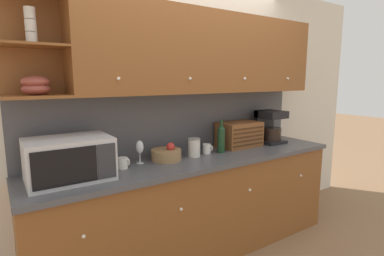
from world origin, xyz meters
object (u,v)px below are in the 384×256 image
object	(u,v)px
microwave	(69,159)
mug	(207,149)
coffee_maker	(269,127)
wine_bottle	(221,138)
bread_box	(239,134)
mug_blue_second	(123,163)
storage_canister	(194,147)
fruit_basket	(166,154)
wine_glass	(140,148)

from	to	relation	value
microwave	mug	size ratio (longest dim) A/B	6.00
coffee_maker	mug	bearing A→B (deg)	-178.27
wine_bottle	microwave	bearing A→B (deg)	-178.76
bread_box	coffee_maker	bearing A→B (deg)	-3.99
mug_blue_second	coffee_maker	size ratio (longest dim) A/B	0.27
mug	bread_box	world-z (taller)	bread_box
mug_blue_second	storage_canister	distance (m)	0.67
microwave	wine_bottle	xyz separation A→B (m)	(1.37, 0.03, -0.01)
bread_box	fruit_basket	bearing A→B (deg)	-177.03
wine_bottle	bread_box	distance (m)	0.33
mug	bread_box	distance (m)	0.46
fruit_basket	coffee_maker	xyz separation A→B (m)	(1.30, 0.02, 0.13)
microwave	fruit_basket	xyz separation A→B (m)	(0.81, 0.08, -0.10)
microwave	mug_blue_second	bearing A→B (deg)	7.94
fruit_basket	bread_box	bearing A→B (deg)	2.97
wine_bottle	bread_box	size ratio (longest dim) A/B	0.73
microwave	mug	world-z (taller)	microwave
wine_bottle	mug_blue_second	bearing A→B (deg)	178.42
storage_canister	mug	xyz separation A→B (m)	(0.16, 0.03, -0.04)
microwave	fruit_basket	world-z (taller)	microwave
bread_box	storage_canister	bearing A→B (deg)	-172.49
coffee_maker	wine_bottle	bearing A→B (deg)	-174.55
wine_bottle	bread_box	xyz separation A→B (m)	(0.32, 0.10, -0.01)
mug	wine_bottle	distance (m)	0.17
microwave	mug_blue_second	xyz separation A→B (m)	(0.40, 0.06, -0.11)
wine_glass	mug	xyz separation A→B (m)	(0.66, -0.04, -0.08)
bread_box	coffee_maker	size ratio (longest dim) A/B	1.23
mug_blue_second	bread_box	bearing A→B (deg)	3.20
microwave	bread_box	distance (m)	1.70
microwave	wine_bottle	world-z (taller)	wine_bottle
wine_glass	wine_bottle	size ratio (longest dim) A/B	0.61
mug_blue_second	wine_bottle	xyz separation A→B (m)	(0.97, -0.03, 0.10)
microwave	bread_box	xyz separation A→B (m)	(1.69, 0.13, -0.02)
mug_blue_second	wine_glass	distance (m)	0.20
mug_blue_second	wine_glass	size ratio (longest dim) A/B	0.49
wine_glass	mug	world-z (taller)	wine_glass
fruit_basket	wine_bottle	distance (m)	0.57
storage_canister	wine_bottle	world-z (taller)	wine_bottle
mug	bread_box	bearing A→B (deg)	6.91
wine_glass	storage_canister	xyz separation A→B (m)	(0.50, -0.07, -0.05)
mug	storage_canister	bearing A→B (deg)	-170.86
storage_canister	bread_box	size ratio (longest dim) A/B	0.39
fruit_basket	coffee_maker	bearing A→B (deg)	0.75
wine_glass	storage_canister	distance (m)	0.51
wine_glass	mug	size ratio (longest dim) A/B	2.10
storage_canister	coffee_maker	world-z (taller)	coffee_maker
mug_blue_second	fruit_basket	xyz separation A→B (m)	(0.40, 0.03, 0.01)
fruit_basket	mug	world-z (taller)	fruit_basket
storage_canister	mug	size ratio (longest dim) A/B	1.82
microwave	coffee_maker	world-z (taller)	coffee_maker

